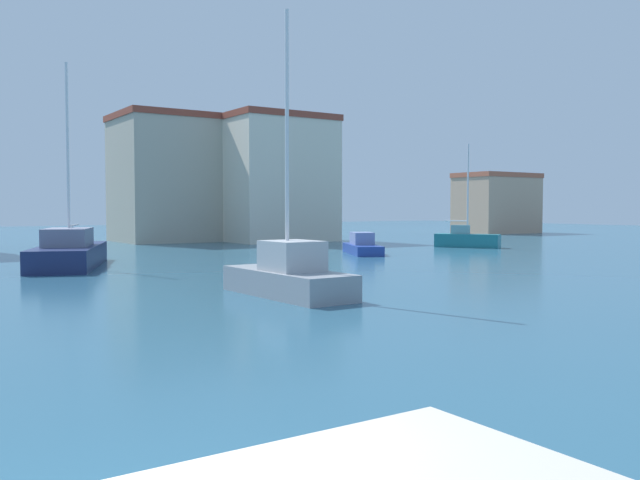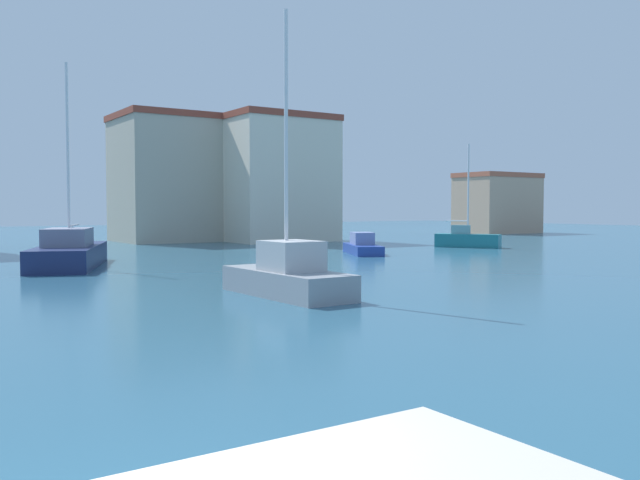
# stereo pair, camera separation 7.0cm
# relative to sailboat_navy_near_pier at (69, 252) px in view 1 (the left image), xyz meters

# --- Properties ---
(water) EXTENTS (160.00, 160.00, 0.00)m
(water) POSITION_rel_sailboat_navy_near_pier_xyz_m (9.06, -7.40, -0.69)
(water) COLOR #285670
(water) RESTS_ON ground
(sailboat_navy_near_pier) EXTENTS (5.34, 8.57, 9.34)m
(sailboat_navy_near_pier) POSITION_rel_sailboat_navy_near_pier_xyz_m (0.00, 0.00, 0.00)
(sailboat_navy_near_pier) COLOR #19234C
(sailboat_navy_near_pier) RESTS_ON water
(sailboat_grey_far_right) EXTENTS (1.91, 5.22, 8.76)m
(sailboat_grey_far_right) POSITION_rel_sailboat_navy_near_pier_xyz_m (3.21, -14.25, -0.03)
(sailboat_grey_far_right) COLOR gray
(sailboat_grey_far_right) RESTS_ON water
(motorboat_blue_distant_north) EXTENTS (3.52, 5.07, 1.27)m
(motorboat_blue_distant_north) POSITION_rel_sailboat_navy_near_pier_xyz_m (16.51, -0.54, -0.24)
(motorboat_blue_distant_north) COLOR #233D93
(motorboat_blue_distant_north) RESTS_ON water
(sailboat_teal_inner_mooring) EXTENTS (3.18, 4.33, 7.04)m
(sailboat_teal_inner_mooring) POSITION_rel_sailboat_navy_near_pier_xyz_m (26.21, 0.47, -0.09)
(sailboat_teal_inner_mooring) COLOR #1E707A
(sailboat_teal_inner_mooring) RESTS_ON water
(yacht_club) EXTENTS (10.89, 7.55, 10.17)m
(yacht_club) POSITION_rel_sailboat_navy_near_pier_xyz_m (13.76, 19.95, 4.41)
(yacht_club) COLOR #B2A893
(yacht_club) RESTS_ON ground
(harbor_office) EXTENTS (8.50, 7.49, 10.13)m
(harbor_office) POSITION_rel_sailboat_navy_near_pier_xyz_m (19.64, 15.42, 4.39)
(harbor_office) COLOR beige
(harbor_office) RESTS_ON ground
(warehouse_block) EXTENTS (8.51, 5.46, 6.37)m
(warehouse_block) POSITION_rel_sailboat_navy_near_pier_xyz_m (47.89, 17.07, 2.51)
(warehouse_block) COLOR tan
(warehouse_block) RESTS_ON ground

